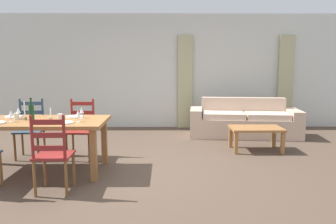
% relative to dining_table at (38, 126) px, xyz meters
% --- Properties ---
extents(ground_plane, '(9.60, 9.60, 0.02)m').
position_rel_dining_table_xyz_m(ground_plane, '(1.42, 0.11, -0.67)').
color(ground_plane, '#4F3E31').
extents(wall_far, '(9.60, 0.16, 2.70)m').
position_rel_dining_table_xyz_m(wall_far, '(1.42, 3.41, 0.69)').
color(wall_far, silver).
rests_on(wall_far, ground_plane).
extents(curtain_panel_left, '(0.35, 0.08, 2.20)m').
position_rel_dining_table_xyz_m(curtain_panel_left, '(2.26, 3.27, 0.44)').
color(curtain_panel_left, tan).
rests_on(curtain_panel_left, ground_plane).
extents(curtain_panel_right, '(0.35, 0.08, 2.20)m').
position_rel_dining_table_xyz_m(curtain_panel_right, '(4.66, 3.27, 0.44)').
color(curtain_panel_right, tan).
rests_on(curtain_panel_right, ground_plane).
extents(dining_table, '(1.90, 0.96, 0.75)m').
position_rel_dining_table_xyz_m(dining_table, '(0.00, 0.00, 0.00)').
color(dining_table, '#9C6535').
rests_on(dining_table, ground_plane).
extents(dining_chair_near_right, '(0.43, 0.41, 0.96)m').
position_rel_dining_table_xyz_m(dining_chair_near_right, '(0.46, -0.77, -0.19)').
color(dining_chair_near_right, maroon).
rests_on(dining_chair_near_right, ground_plane).
extents(dining_chair_far_left, '(0.45, 0.43, 0.96)m').
position_rel_dining_table_xyz_m(dining_chair_far_left, '(-0.43, 0.77, -0.19)').
color(dining_chair_far_left, '#30465B').
rests_on(dining_chair_far_left, ground_plane).
extents(dining_chair_far_right, '(0.43, 0.41, 0.96)m').
position_rel_dining_table_xyz_m(dining_chair_far_right, '(0.41, 0.73, -0.19)').
color(dining_chair_far_right, maroon).
rests_on(dining_chair_far_right, ground_plane).
extents(dinner_plate_near_right, '(0.24, 0.24, 0.02)m').
position_rel_dining_table_xyz_m(dinner_plate_near_right, '(0.45, -0.25, 0.10)').
color(dinner_plate_near_right, white).
rests_on(dinner_plate_near_right, dining_table).
extents(fork_near_right, '(0.03, 0.17, 0.01)m').
position_rel_dining_table_xyz_m(fork_near_right, '(0.30, -0.25, 0.09)').
color(fork_near_right, silver).
rests_on(fork_near_right, dining_table).
extents(dinner_plate_far_left, '(0.24, 0.24, 0.02)m').
position_rel_dining_table_xyz_m(dinner_plate_far_left, '(-0.45, 0.25, 0.10)').
color(dinner_plate_far_left, white).
rests_on(dinner_plate_far_left, dining_table).
extents(fork_far_left, '(0.03, 0.17, 0.01)m').
position_rel_dining_table_xyz_m(fork_far_left, '(-0.60, 0.25, 0.09)').
color(fork_far_left, silver).
rests_on(fork_far_left, dining_table).
extents(dinner_plate_far_right, '(0.24, 0.24, 0.02)m').
position_rel_dining_table_xyz_m(dinner_plate_far_right, '(0.45, 0.25, 0.10)').
color(dinner_plate_far_right, white).
rests_on(dinner_plate_far_right, dining_table).
extents(fork_far_right, '(0.03, 0.17, 0.01)m').
position_rel_dining_table_xyz_m(fork_far_right, '(0.30, 0.25, 0.09)').
color(fork_far_right, silver).
rests_on(fork_far_right, dining_table).
extents(wine_bottle, '(0.07, 0.07, 0.32)m').
position_rel_dining_table_xyz_m(wine_bottle, '(-0.07, -0.02, 0.20)').
color(wine_bottle, '#143819').
rests_on(wine_bottle, dining_table).
extents(wine_glass_near_left, '(0.06, 0.06, 0.16)m').
position_rel_dining_table_xyz_m(wine_glass_near_left, '(-0.30, -0.13, 0.20)').
color(wine_glass_near_left, white).
rests_on(wine_glass_near_left, dining_table).
extents(wine_glass_near_right, '(0.06, 0.06, 0.16)m').
position_rel_dining_table_xyz_m(wine_glass_near_right, '(0.61, -0.14, 0.20)').
color(wine_glass_near_right, white).
rests_on(wine_glass_near_right, dining_table).
extents(wine_glass_far_left, '(0.06, 0.06, 0.16)m').
position_rel_dining_table_xyz_m(wine_glass_far_left, '(-0.33, 0.15, 0.20)').
color(wine_glass_far_left, white).
rests_on(wine_glass_far_left, dining_table).
extents(wine_glass_far_right, '(0.06, 0.06, 0.16)m').
position_rel_dining_table_xyz_m(wine_glass_far_right, '(0.58, 0.14, 0.20)').
color(wine_glass_far_right, white).
rests_on(wine_glass_far_right, dining_table).
extents(coffee_cup_primary, '(0.07, 0.07, 0.09)m').
position_rel_dining_table_xyz_m(coffee_cup_primary, '(0.32, -0.01, 0.13)').
color(coffee_cup_primary, beige).
rests_on(coffee_cup_primary, dining_table).
extents(coffee_cup_secondary, '(0.07, 0.07, 0.09)m').
position_rel_dining_table_xyz_m(coffee_cup_secondary, '(-0.32, 0.06, 0.13)').
color(coffee_cup_secondary, beige).
rests_on(coffee_cup_secondary, dining_table).
extents(candle_tall, '(0.05, 0.05, 0.26)m').
position_rel_dining_table_xyz_m(candle_tall, '(-0.18, 0.02, 0.16)').
color(candle_tall, '#998C66').
rests_on(candle_tall, dining_table).
extents(candle_short, '(0.05, 0.05, 0.18)m').
position_rel_dining_table_xyz_m(candle_short, '(0.20, -0.04, 0.13)').
color(candle_short, '#998C66').
rests_on(candle_short, dining_table).
extents(couch, '(2.35, 1.02, 0.80)m').
position_rel_dining_table_xyz_m(couch, '(3.47, 2.34, -0.37)').
color(couch, '#C8AA91').
rests_on(couch, ground_plane).
extents(coffee_table, '(0.90, 0.56, 0.42)m').
position_rel_dining_table_xyz_m(coffee_table, '(3.39, 1.13, -0.31)').
color(coffee_table, '#9C6535').
rests_on(coffee_table, ground_plane).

